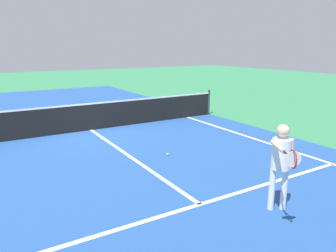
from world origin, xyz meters
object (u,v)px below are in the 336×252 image
net (90,116)px  tennis_ball_near_net (102,139)px  player_near (281,159)px  tennis_ball_mid_court (167,154)px

net → tennis_ball_near_net: net is taller
tennis_ball_near_net → player_near: bearing=-78.6°
net → player_near: bearing=-81.6°
net → tennis_ball_mid_court: net is taller
player_near → tennis_ball_near_net: 6.05m
net → tennis_ball_near_net: 1.49m
net → player_near: 7.36m
player_near → net: bearing=98.4°
tennis_ball_near_net → tennis_ball_mid_court: bearing=-66.0°
net → tennis_ball_mid_court: bearing=-76.2°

